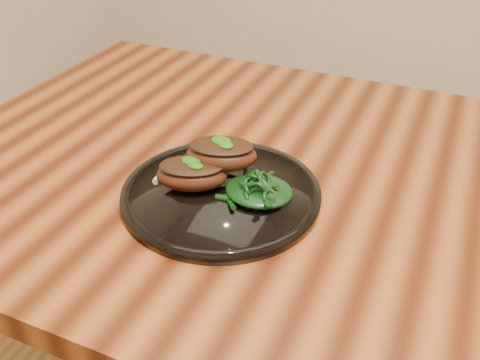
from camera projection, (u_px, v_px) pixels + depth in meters
name	position (u px, v px, depth m)	size (l,w,h in m)	color
desk	(423.00, 249.00, 0.80)	(1.60, 0.80, 0.75)	#381507
plate	(221.00, 193.00, 0.76)	(0.28, 0.28, 0.02)	black
lamb_chop_front	(191.00, 173.00, 0.75)	(0.12, 0.10, 0.04)	#401B0C
lamb_chop_back	(221.00, 153.00, 0.76)	(0.12, 0.09, 0.05)	#401B0C
herb_smear	(217.00, 162.00, 0.81)	(0.08, 0.05, 0.00)	#0E4207
greens_heap	(259.00, 187.00, 0.73)	(0.09, 0.09, 0.04)	black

